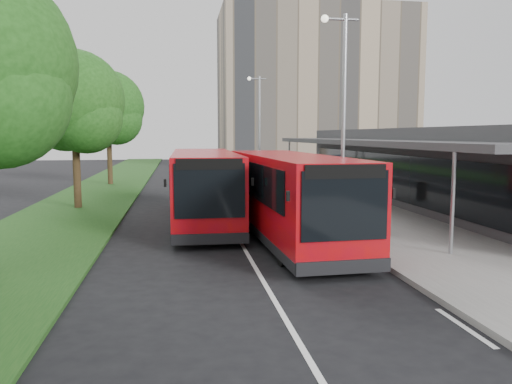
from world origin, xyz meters
TOP-DOWN VIEW (x-y plane):
  - ground at (0.00, 0.00)m, footprint 120.00×120.00m
  - pavement at (6.00, 20.00)m, footprint 5.00×80.00m
  - grass_verge at (-7.00, 20.00)m, footprint 5.00×80.00m
  - lane_centre_line at (0.00, 15.00)m, footprint 0.12×70.00m
  - kerb_dashes at (3.30, 19.00)m, footprint 0.12×56.00m
  - office_block at (14.00, 42.00)m, footprint 22.00×12.00m
  - station_building at (10.86, 8.00)m, footprint 7.70×26.00m
  - tree_mid at (-7.01, 9.05)m, footprint 4.83×4.83m
  - tree_far at (-7.01, 21.05)m, footprint 5.15×5.15m
  - lamp_post_near at (4.12, 2.00)m, footprint 1.44×0.28m
  - lamp_post_far at (4.12, 22.00)m, footprint 1.44×0.28m
  - bus_main at (1.74, 0.37)m, footprint 3.14×10.62m
  - bus_second at (-1.03, 4.24)m, footprint 2.84×10.50m
  - litter_bin at (5.85, 8.85)m, footprint 0.56×0.56m
  - bollard at (5.03, 17.66)m, footprint 0.20×0.20m
  - car_near at (1.22, 38.73)m, footprint 2.64×4.08m
  - car_far at (-0.61, 43.22)m, footprint 2.47×3.81m

SIDE VIEW (x-z plane):
  - ground at x=0.00m, z-range 0.00..0.00m
  - kerb_dashes at x=3.30m, z-range 0.00..0.01m
  - lane_centre_line at x=0.00m, z-range 0.00..0.01m
  - grass_verge at x=-7.00m, z-range 0.00..0.10m
  - pavement at x=6.00m, z-range 0.00..0.15m
  - car_far at x=-0.61m, z-range 0.00..1.19m
  - litter_bin at x=5.85m, z-range 0.15..1.14m
  - car_near at x=1.22m, z-range 0.00..1.29m
  - bollard at x=5.03m, z-range 0.15..1.19m
  - bus_second at x=-1.03m, z-range 0.04..3.00m
  - bus_main at x=1.74m, z-range 0.04..3.01m
  - station_building at x=10.86m, z-range 0.04..4.04m
  - lamp_post_near at x=4.12m, z-range 0.72..8.72m
  - lamp_post_far at x=4.12m, z-range 0.72..8.72m
  - tree_mid at x=-7.01m, z-range 1.13..8.89m
  - tree_far at x=-7.01m, z-range 1.21..9.48m
  - office_block at x=14.00m, z-range 0.00..18.00m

